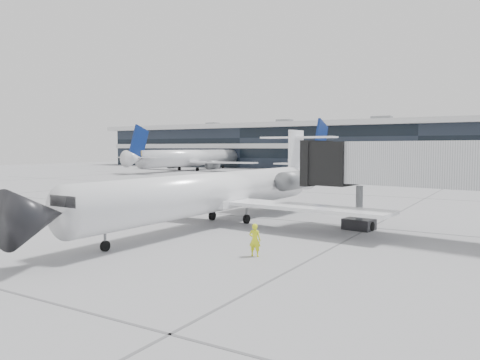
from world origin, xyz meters
The scene contains 9 objects.
ground centered at (0.00, 0.00, 0.00)m, with size 220.00×220.00×0.00m, color gray.
terminal centered at (0.00, 82.00, 5.00)m, with size 170.00×22.00×10.00m, color black.
bg_jet_left centered at (-45.00, 55.00, 0.00)m, with size 32.00×40.00×9.60m, color silver, non-canonical shape.
bg_jet_center centered at (-8.00, 55.00, 0.00)m, with size 32.00×40.00×9.60m, color silver, non-canonical shape.
regional_jet centered at (0.90, -3.71, 2.27)m, with size 23.06×28.71×6.64m.
jet_bridge centered at (15.93, -2.00, 4.15)m, with size 17.73×5.78×5.69m.
ramp_worker centered at (7.50, -10.72, 0.78)m, with size 0.57×0.38×1.57m, color #E4F119.
traffic_cone centered at (-2.90, 6.11, 0.29)m, with size 0.52×0.52×0.61m.
far_tug centered at (-12.09, 32.58, 0.71)m, with size 2.06×2.77×1.58m.
Camera 1 is at (18.11, -29.75, 5.14)m, focal length 35.00 mm.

